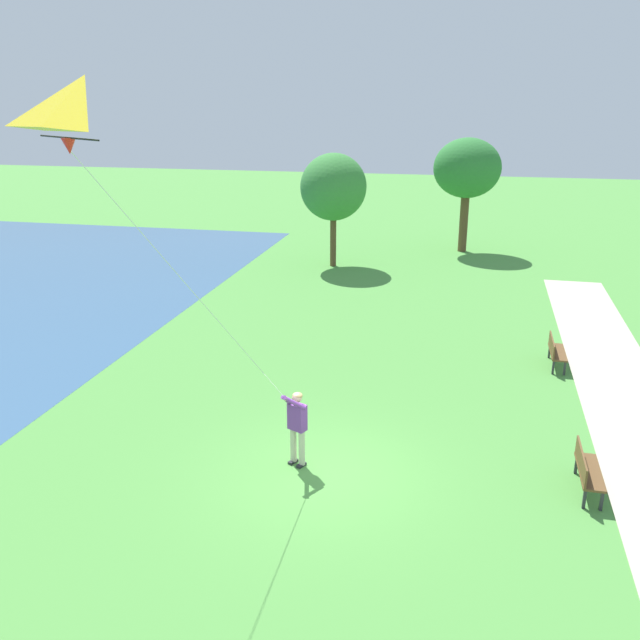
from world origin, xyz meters
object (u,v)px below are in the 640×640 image
(person_kite_flyer, at_px, (297,422))
(tree_treeline_left, at_px, (467,169))
(flying_kite, at_px, (88,118))
(tree_horizon_far, at_px, (333,187))
(park_bench_near_walkway, at_px, (586,469))
(park_bench_far_walkway, at_px, (555,350))

(person_kite_flyer, distance_m, tree_treeline_left, 23.46)
(flying_kite, bearing_deg, tree_treeline_left, 79.45)
(person_kite_flyer, bearing_deg, flying_kite, -115.50)
(person_kite_flyer, distance_m, tree_horizon_far, 18.78)
(flying_kite, bearing_deg, park_bench_near_walkway, 28.06)
(park_bench_far_walkway, xyz_separation_m, tree_horizon_far, (-9.04, 11.09, 3.24))
(person_kite_flyer, relative_size, tree_horizon_far, 0.34)
(flying_kite, relative_size, park_bench_near_walkway, 4.10)
(flying_kite, distance_m, park_bench_far_walkway, 15.48)
(flying_kite, xyz_separation_m, tree_treeline_left, (5.03, 26.99, -3.22))
(flying_kite, height_order, tree_horizon_far, flying_kite)
(flying_kite, xyz_separation_m, tree_horizon_far, (-0.98, 22.33, -3.73))
(park_bench_near_walkway, height_order, tree_treeline_left, tree_treeline_left)
(tree_horizon_far, bearing_deg, person_kite_flyer, -81.11)
(person_kite_flyer, bearing_deg, tree_treeline_left, 82.25)
(tree_treeline_left, height_order, tree_horizon_far, tree_treeline_left)
(person_kite_flyer, relative_size, park_bench_far_walkway, 1.21)
(tree_horizon_far, bearing_deg, tree_treeline_left, 37.83)
(park_bench_near_walkway, relative_size, tree_treeline_left, 0.26)
(tree_treeline_left, relative_size, tree_horizon_far, 1.09)
(park_bench_near_walkway, bearing_deg, tree_treeline_left, 97.30)
(flying_kite, distance_m, park_bench_near_walkway, 11.38)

